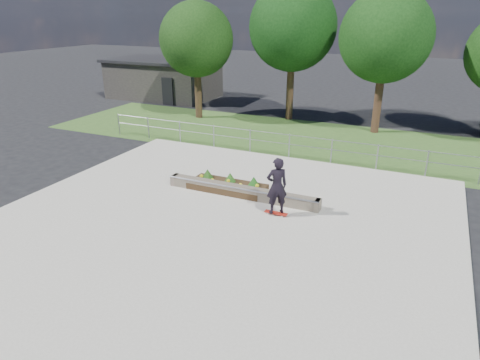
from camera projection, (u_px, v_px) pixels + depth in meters
name	position (u px, v px, depth m)	size (l,w,h in m)	color
ground	(215.00, 226.00, 13.94)	(120.00, 120.00, 0.00)	black
grass_verge	(309.00, 139.00, 23.24)	(30.00, 8.00, 0.02)	#335421
concrete_slab	(215.00, 225.00, 13.93)	(15.00, 15.00, 0.06)	#AFA99B
fence	(289.00, 143.00, 20.00)	(20.06, 0.06, 1.20)	gray
building	(164.00, 78.00, 33.99)	(8.40, 5.40, 3.00)	#292725
tree_far_left	(196.00, 40.00, 26.22)	(4.55, 4.55, 7.15)	#312013
tree_mid_left	(293.00, 27.00, 25.51)	(5.25, 5.25, 8.25)	#352215
tree_mid_right	(386.00, 37.00, 22.68)	(4.90, 4.90, 7.70)	#392116
grind_ledge	(241.00, 192.00, 15.91)	(6.00, 0.44, 0.43)	brown
planter_bed	(228.00, 185.00, 16.58)	(3.00, 1.20, 0.61)	black
skateboarder	(277.00, 186.00, 14.18)	(0.86, 0.80, 2.05)	white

